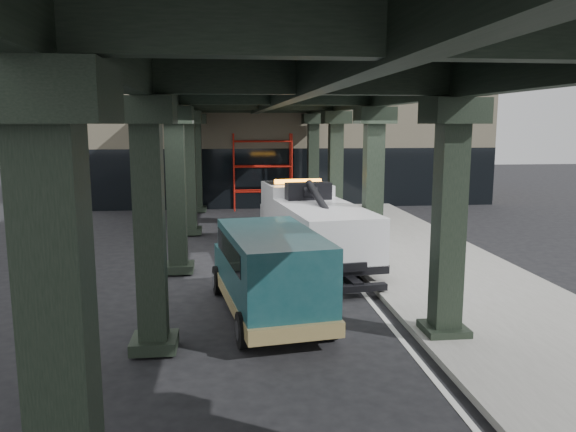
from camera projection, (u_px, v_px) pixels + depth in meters
ground at (298, 288)px, 15.52m from camera, size 90.00×90.00×0.00m
sidewalk at (429, 264)px, 17.96m from camera, size 5.00×40.00×0.15m
lane_stripe at (343, 268)px, 17.67m from camera, size 0.12×38.00×0.01m
viaduct at (276, 91)px, 16.55m from camera, size 7.40×32.00×6.40m
building at (289, 132)px, 34.70m from camera, size 22.00×10.00×8.00m
scaffolding at (262, 170)px, 29.54m from camera, size 3.08×0.88×4.00m
tow_truck at (311, 220)px, 18.90m from camera, size 3.15×8.25×2.64m
towed_van at (269, 271)px, 13.01m from camera, size 2.70×5.41×2.11m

